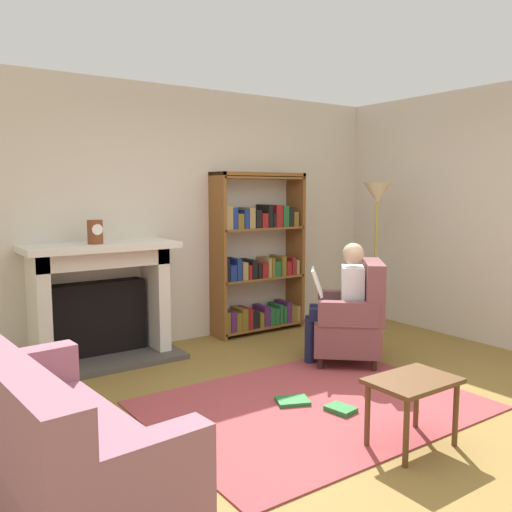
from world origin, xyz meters
TOP-DOWN VIEW (x-y plane):
  - ground at (0.00, 0.00)m, footprint 14.00×14.00m
  - back_wall at (0.00, 2.55)m, footprint 5.60×0.10m
  - side_wall_right at (2.65, 1.25)m, footprint 0.10×5.20m
  - area_rug at (0.00, 0.30)m, footprint 2.40×1.80m
  - fireplace at (-0.94, 2.30)m, footprint 1.44×0.64m
  - mantel_clock at (-0.99, 2.20)m, footprint 0.14×0.14m
  - bookshelf at (0.92, 2.33)m, footprint 1.12×0.32m
  - armchair_reading at (1.00, 0.88)m, footprint 0.89×0.89m
  - seated_reader at (0.91, 0.96)m, footprint 0.59×0.58m
  - sofa_floral at (-1.97, 0.03)m, footprint 0.85×1.75m
  - side_table at (0.09, -0.55)m, footprint 0.56×0.39m
  - scattered_books at (-0.02, 0.26)m, footprint 0.43×0.57m
  - floor_lamp at (1.95, 1.50)m, footprint 0.32×0.32m

SIDE VIEW (x-z plane):
  - ground at x=0.00m, z-range 0.00..0.00m
  - area_rug at x=0.00m, z-range 0.00..0.01m
  - scattered_books at x=-0.02m, z-range 0.01..0.05m
  - sofa_floral at x=-1.97m, z-range -0.10..0.75m
  - side_table at x=0.09m, z-range 0.15..0.60m
  - armchair_reading at x=1.00m, z-range -0.06..0.91m
  - fireplace at x=-0.94m, z-range 0.03..1.17m
  - seated_reader at x=0.91m, z-range 0.05..1.19m
  - bookshelf at x=0.92m, z-range -0.05..1.77m
  - mantel_clock at x=-0.99m, z-range 1.14..1.36m
  - back_wall at x=0.00m, z-range 0.00..2.70m
  - side_wall_right at x=2.65m, z-range 0.00..2.70m
  - floor_lamp at x=1.95m, z-range 0.59..2.30m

